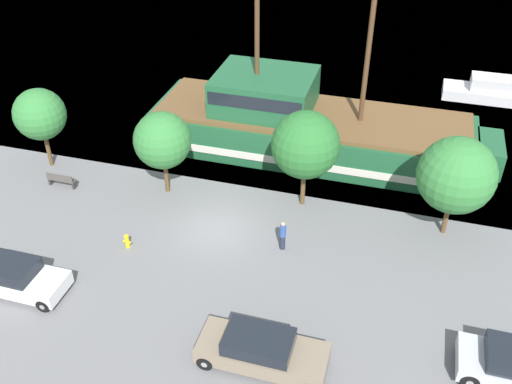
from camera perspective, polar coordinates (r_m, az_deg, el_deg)
ground_plane at (r=28.86m, az=-3.86°, el=-3.70°), size 160.00×160.00×0.00m
pirate_ship at (r=34.46m, az=4.91°, el=6.63°), size 20.39×5.90×10.31m
moored_boat_dockside at (r=44.22m, az=23.11°, el=9.14°), size 7.90×2.10×1.71m
parked_car_curb_front at (r=22.47m, az=0.56°, el=-15.55°), size 4.98×1.94×1.44m
parked_car_curb_rear at (r=27.36m, az=-23.21°, el=-7.75°), size 4.79×1.88×1.47m
fire_hydrant at (r=28.17m, az=-12.79°, el=-4.73°), size 0.42×0.25×0.76m
bench_promenade_east at (r=33.36m, az=-18.89°, el=1.16°), size 1.59×0.45×0.85m
pedestrian_walking_near at (r=27.18m, az=2.69°, el=-4.36°), size 0.32×0.32×1.59m
tree_row_east at (r=34.20m, az=-20.82°, el=7.26°), size 2.90×2.90×4.78m
tree_row_mideast at (r=30.13m, az=-9.34°, el=5.11°), size 3.03×3.03×4.72m
tree_row_midwest at (r=28.62m, az=4.97°, el=4.71°), size 3.47×3.47×5.36m
tree_row_west at (r=28.19m, az=19.40°, el=1.58°), size 3.69×3.69×5.25m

